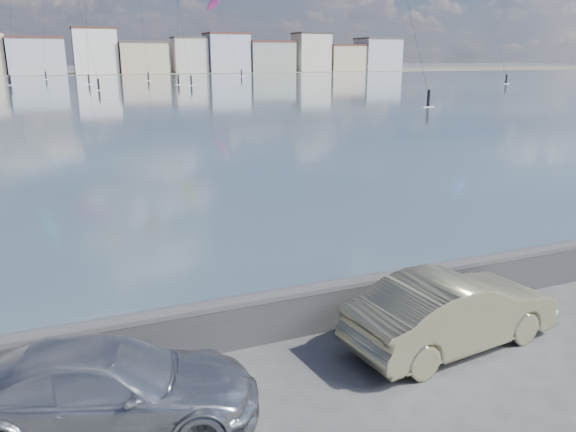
% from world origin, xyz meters
% --- Properties ---
extents(ground, '(700.00, 700.00, 0.00)m').
position_xyz_m(ground, '(0.00, 0.00, 0.00)').
color(ground, '#333335').
rests_on(ground, ground).
extents(bay_water, '(500.00, 177.00, 0.00)m').
position_xyz_m(bay_water, '(0.00, 91.50, 0.01)').
color(bay_water, '#2E3D53').
rests_on(bay_water, ground).
extents(far_shore_strip, '(500.00, 60.00, 0.00)m').
position_xyz_m(far_shore_strip, '(0.00, 200.00, 0.01)').
color(far_shore_strip, '#4C473D').
rests_on(far_shore_strip, ground).
extents(seawall, '(400.00, 0.36, 1.08)m').
position_xyz_m(seawall, '(0.00, 2.70, 0.58)').
color(seawall, '#28282B').
rests_on(seawall, ground).
extents(far_buildings, '(240.79, 13.26, 14.60)m').
position_xyz_m(far_buildings, '(1.31, 186.00, 6.03)').
color(far_buildings, gray).
rests_on(far_buildings, ground).
extents(car_silver, '(5.08, 3.19, 1.37)m').
position_xyz_m(car_silver, '(-3.28, 1.05, 0.69)').
color(car_silver, '#A2A4A8').
rests_on(car_silver, ground).
extents(car_champagne, '(4.71, 2.12, 1.50)m').
position_xyz_m(car_champagne, '(3.34, 1.10, 0.75)').
color(car_champagne, tan).
rests_on(car_champagne, ground).
extents(kitesurfer_2, '(6.35, 16.98, 23.82)m').
position_xyz_m(kitesurfer_2, '(42.32, 155.63, 20.46)').
color(kitesurfer_2, '#E5338C').
rests_on(kitesurfer_2, ground).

